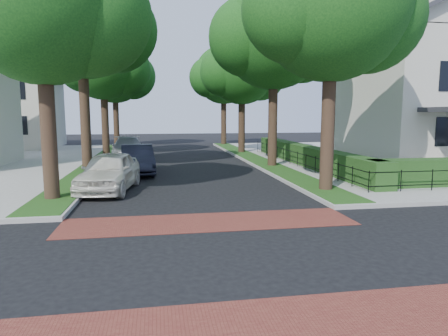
{
  "coord_description": "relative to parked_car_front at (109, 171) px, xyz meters",
  "views": [
    {
      "loc": [
        -1.56,
        -8.72,
        3.32
      ],
      "look_at": [
        0.57,
        3.79,
        1.6
      ],
      "focal_mm": 32.0,
      "sensor_mm": 36.0,
      "label": 1
    }
  ],
  "objects": [
    {
      "name": "fence_main_road",
      "position": [
        10.5,
        6.02,
        -0.25
      ],
      "size": [
        0.06,
        18.0,
        0.9
      ],
      "primitive_type": null,
      "color": "black",
      "rests_on": "sidewalk_ne"
    },
    {
      "name": "tree_left_near",
      "position": [
        -1.8,
        -1.75,
        6.42
      ],
      "size": [
        7.5,
        6.45,
        10.2
      ],
      "color": "black",
      "rests_on": "sidewalk_nw"
    },
    {
      "name": "hedge_main_road",
      "position": [
        11.3,
        6.02,
        -0.1
      ],
      "size": [
        1.0,
        18.0,
        1.2
      ],
      "primitive_type": "cube",
      "color": "#1A3F15",
      "rests_on": "sidewalk_ne"
    },
    {
      "name": "tree_right_back",
      "position": [
        9.2,
        24.25,
        6.42
      ],
      "size": [
        7.5,
        6.45,
        10.2
      ],
      "color": "black",
      "rests_on": "sidewalk_ne"
    },
    {
      "name": "tree_left_mid",
      "position": [
        -1.79,
        6.26,
        7.49
      ],
      "size": [
        8.0,
        6.88,
        11.48
      ],
      "color": "black",
      "rests_on": "sidewalk_nw"
    },
    {
      "name": "ground",
      "position": [
        3.6,
        -8.98,
        -0.85
      ],
      "size": [
        120.0,
        120.0,
        0.0
      ],
      "primitive_type": "plane",
      "color": "black",
      "rests_on": "ground"
    },
    {
      "name": "tree_left_far",
      "position": [
        -1.8,
        15.24,
        6.27
      ],
      "size": [
        7.0,
        6.02,
        9.86
      ],
      "color": "black",
      "rests_on": "sidewalk_nw"
    },
    {
      "name": "house_victorian",
      "position": [
        21.11,
        6.94,
        5.17
      ],
      "size": [
        13.0,
        13.05,
        12.48
      ],
      "color": "beige",
      "rests_on": "sidewalk_ne"
    },
    {
      "name": "parked_car_rear",
      "position": [
        0.0,
        12.13,
        -0.03
      ],
      "size": [
        2.78,
        5.84,
        1.64
      ],
      "primitive_type": "imported",
      "rotation": [
        0.0,
        0.0,
        0.09
      ],
      "color": "gray",
      "rests_on": "ground"
    },
    {
      "name": "crosswalk_near",
      "position": [
        3.6,
        -12.18,
        -0.84
      ],
      "size": [
        9.0,
        2.2,
        0.01
      ],
      "primitive_type": "cube",
      "color": "maroon",
      "rests_on": "ground"
    },
    {
      "name": "tree_right_far",
      "position": [
        9.2,
        15.24,
        6.06
      ],
      "size": [
        7.25,
        6.23,
        9.74
      ],
      "color": "black",
      "rests_on": "sidewalk_ne"
    },
    {
      "name": "parked_car_front",
      "position": [
        0.0,
        0.0,
        0.0
      ],
      "size": [
        2.72,
        5.23,
        1.7
      ],
      "primitive_type": "imported",
      "rotation": [
        0.0,
        0.0,
        -0.15
      ],
      "color": "silver",
      "rests_on": "ground"
    },
    {
      "name": "grass_strip_ne",
      "position": [
        9.0,
        10.12,
        -0.69
      ],
      "size": [
        1.6,
        29.8,
        0.02
      ],
      "primitive_type": "cube",
      "color": "#184112",
      "rests_on": "sidewalk_ne"
    },
    {
      "name": "house_left_far",
      "position": [
        -11.89,
        23.02,
        4.19
      ],
      "size": [
        10.0,
        9.0,
        10.14
      ],
      "color": "beige",
      "rests_on": "sidewalk_nw"
    },
    {
      "name": "parked_car_middle",
      "position": [
        0.97,
        4.93,
        -0.04
      ],
      "size": [
        2.1,
        5.01,
        1.61
      ],
      "primitive_type": "imported",
      "rotation": [
        0.0,
        0.0,
        0.08
      ],
      "color": "black",
      "rests_on": "ground"
    },
    {
      "name": "grass_strip_nw",
      "position": [
        -1.8,
        10.12,
        -0.69
      ],
      "size": [
        1.6,
        29.8,
        0.02
      ],
      "primitive_type": "cube",
      "color": "#184112",
      "rests_on": "sidewalk_nw"
    },
    {
      "name": "tree_right_near",
      "position": [
        9.2,
        -1.74,
        6.78
      ],
      "size": [
        7.75,
        6.67,
        10.66
      ],
      "color": "black",
      "rests_on": "sidewalk_ne"
    },
    {
      "name": "tree_left_back",
      "position": [
        -1.8,
        24.26,
        6.56
      ],
      "size": [
        7.75,
        6.66,
        10.44
      ],
      "color": "black",
      "rests_on": "sidewalk_nw"
    },
    {
      "name": "sidewalk_ne",
      "position": [
        23.1,
        10.02,
        -0.77
      ],
      "size": [
        30.0,
        30.0,
        0.15
      ],
      "primitive_type": "cube",
      "color": "gray",
      "rests_on": "ground"
    },
    {
      "name": "crosswalk_far",
      "position": [
        3.6,
        -5.78,
        -0.84
      ],
      "size": [
        9.0,
        2.2,
        0.01
      ],
      "primitive_type": "cube",
      "color": "maroon",
      "rests_on": "ground"
    },
    {
      "name": "tree_right_mid",
      "position": [
        9.21,
        6.27,
        7.14
      ],
      "size": [
        8.25,
        7.09,
        11.22
      ],
      "color": "black",
      "rests_on": "sidewalk_ne"
    }
  ]
}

